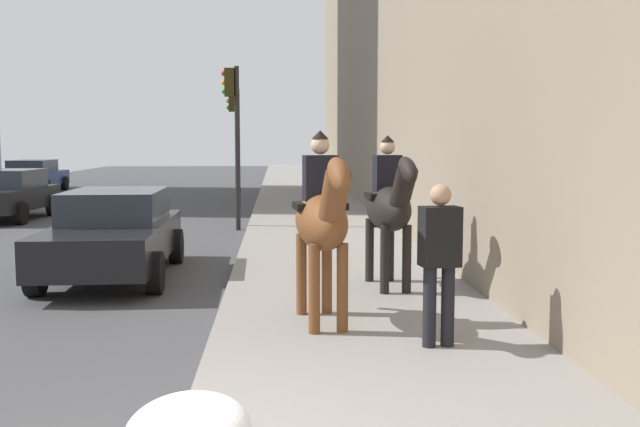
% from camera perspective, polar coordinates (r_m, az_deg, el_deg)
% --- Properties ---
extents(mounted_horse_near, '(2.15, 0.74, 2.26)m').
position_cam_1_polar(mounted_horse_near, '(8.20, 0.18, -0.40)').
color(mounted_horse_near, brown).
rests_on(mounted_horse_near, sidewalk_slab).
extents(mounted_horse_far, '(2.15, 0.72, 2.23)m').
position_cam_1_polar(mounted_horse_far, '(10.32, 5.58, 0.66)').
color(mounted_horse_far, black).
rests_on(mounted_horse_far, sidewalk_slab).
extents(pedestrian_greeting, '(0.31, 0.43, 1.70)m').
position_cam_1_polar(pedestrian_greeting, '(7.45, 9.57, -3.23)').
color(pedestrian_greeting, black).
rests_on(pedestrian_greeting, sidewalk_slab).
extents(car_near_lane, '(3.96, 2.21, 1.44)m').
position_cam_1_polar(car_near_lane, '(22.25, -23.91, 1.45)').
color(car_near_lane, black).
rests_on(car_near_lane, ground).
extents(car_mid_lane, '(4.36, 2.01, 1.44)m').
position_cam_1_polar(car_mid_lane, '(12.25, -16.18, -1.49)').
color(car_mid_lane, black).
rests_on(car_mid_lane, ground).
extents(car_far_lane, '(4.37, 2.00, 1.44)m').
position_cam_1_polar(car_far_lane, '(33.54, -21.93, 2.84)').
color(car_far_lane, navy).
rests_on(car_far_lane, ground).
extents(traffic_light_near_curb, '(0.20, 0.44, 4.11)m').
position_cam_1_polar(traffic_light_near_curb, '(18.05, -6.94, 7.33)').
color(traffic_light_near_curb, black).
rests_on(traffic_light_near_curb, ground).
extents(traffic_light_far_curb, '(0.20, 0.44, 3.98)m').
position_cam_1_polar(traffic_light_far_curb, '(24.06, -6.79, 6.76)').
color(traffic_light_far_curb, black).
rests_on(traffic_light_far_curb, ground).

